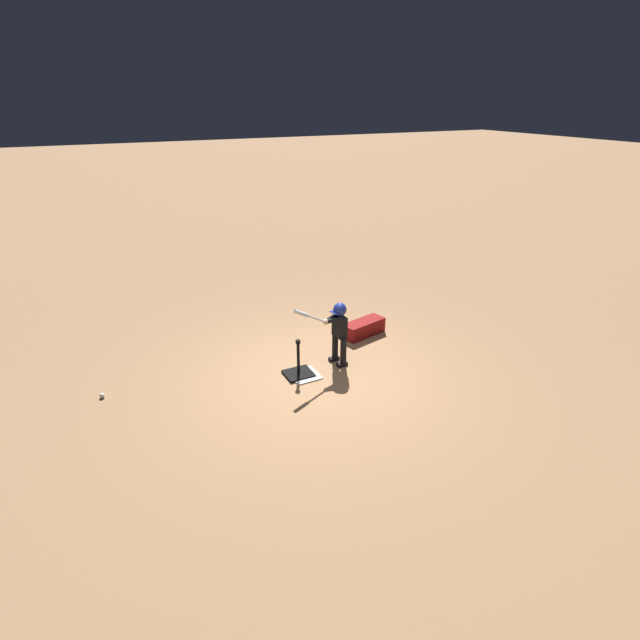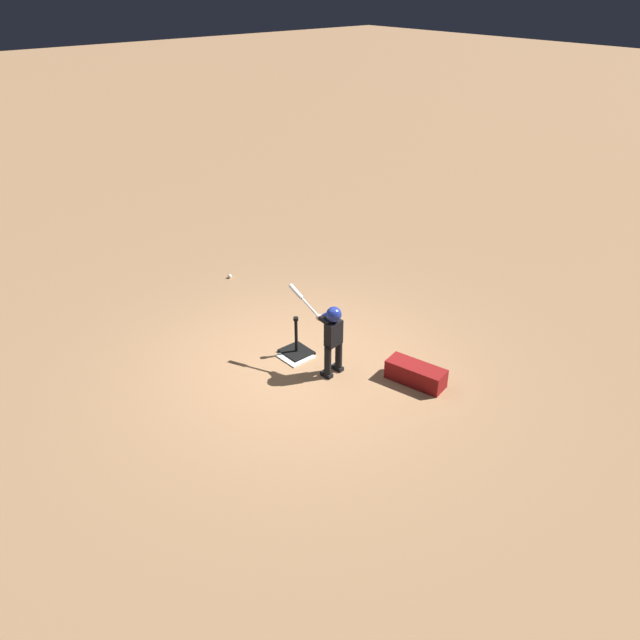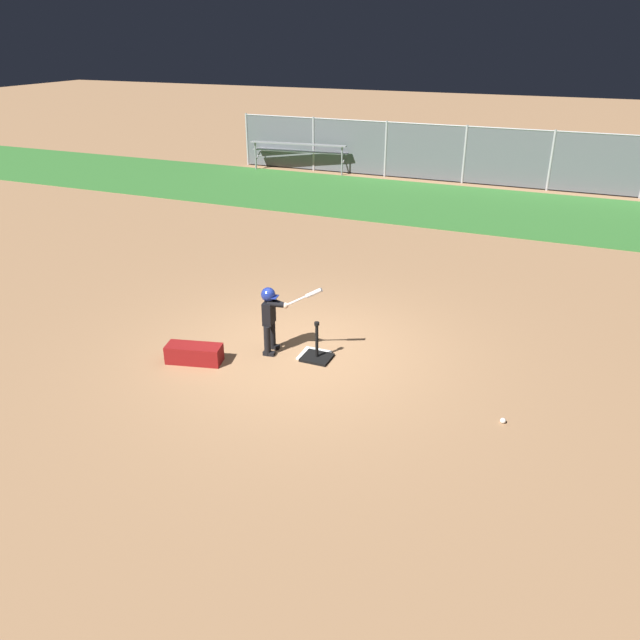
% 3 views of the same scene
% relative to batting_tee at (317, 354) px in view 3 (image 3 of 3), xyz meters
% --- Properties ---
extents(ground_plane, '(90.00, 90.00, 0.00)m').
position_rel_batting_tee_xyz_m(ground_plane, '(-0.29, 0.15, -0.08)').
color(ground_plane, '#99704C').
extents(grass_outfield_strip, '(56.00, 5.05, 0.02)m').
position_rel_batting_tee_xyz_m(grass_outfield_strip, '(-0.29, 10.01, -0.07)').
color(grass_outfield_strip, '#33702D').
rests_on(grass_outfield_strip, ground_plane).
extents(backstop_fence, '(16.08, 0.08, 1.85)m').
position_rel_batting_tee_xyz_m(backstop_fence, '(-0.29, 13.02, 0.89)').
color(backstop_fence, '#9E9EA3').
rests_on(backstop_fence, ground_plane).
extents(home_plate, '(0.45, 0.45, 0.02)m').
position_rel_batting_tee_xyz_m(home_plate, '(-0.07, 0.07, -0.07)').
color(home_plate, white).
rests_on(home_plate, ground_plane).
extents(batting_tee, '(0.44, 0.40, 0.62)m').
position_rel_batting_tee_xyz_m(batting_tee, '(0.00, 0.00, 0.00)').
color(batting_tee, black).
rests_on(batting_tee, ground_plane).
extents(batter_child, '(0.96, 0.35, 1.17)m').
position_rel_batting_tee_xyz_m(batter_child, '(-0.73, -0.06, 0.61)').
color(batter_child, black).
rests_on(batter_child, ground_plane).
extents(baseball, '(0.07, 0.07, 0.07)m').
position_rel_batting_tee_xyz_m(baseball, '(2.89, -0.67, -0.04)').
color(baseball, white).
rests_on(baseball, ground_plane).
extents(bleachers_far_left, '(3.64, 1.96, 1.03)m').
position_rel_batting_tee_xyz_m(bleachers_far_left, '(-6.07, 13.19, 0.42)').
color(bleachers_far_left, gray).
rests_on(bleachers_far_left, ground_plane).
extents(bleachers_right_center, '(3.52, 1.94, 1.02)m').
position_rel_batting_tee_xyz_m(bleachers_right_center, '(1.70, 14.28, 0.41)').
color(bleachers_right_center, gray).
rests_on(bleachers_right_center, ground_plane).
extents(equipment_bag, '(0.89, 0.51, 0.28)m').
position_rel_batting_tee_xyz_m(equipment_bag, '(-1.68, -0.81, 0.06)').
color(equipment_bag, maroon).
rests_on(equipment_bag, ground_plane).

